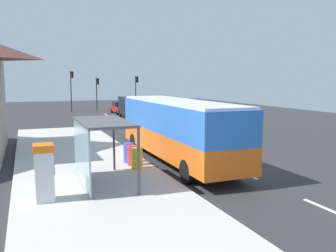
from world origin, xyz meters
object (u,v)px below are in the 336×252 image
traffic_light_far_side (72,85)px  traffic_light_median (97,89)px  recycling_bin_red (133,155)px  traffic_light_near_side (136,87)px  sedan_near (121,107)px  bus_shelter (95,136)px  recycling_bin_blue (129,153)px  bus (176,127)px  ticket_machine (44,172)px  recycling_bin_yellow (137,158)px  white_van (133,106)px

traffic_light_far_side → traffic_light_median: bearing=12.8°
recycling_bin_red → traffic_light_near_side: bearing=73.0°
sedan_near → bus_shelter: (-8.71, -30.62, 1.31)m
recycling_bin_red → traffic_light_far_side: size_ratio=0.18×
traffic_light_far_side → traffic_light_median: traffic_light_far_side is taller
recycling_bin_red → recycling_bin_blue: bearing=90.0°
bus → traffic_light_median: size_ratio=2.45×
bus → traffic_light_median: traffic_light_median is taller
bus → traffic_light_far_side: size_ratio=2.04×
ticket_machine → recycling_bin_yellow: ticket_machine is taller
bus → ticket_machine: bearing=-146.7°
recycling_bin_blue → traffic_light_median: bearing=82.0°
bus_shelter → traffic_light_near_side: bearing=70.9°
recycling_bin_red → traffic_light_median: bearing=82.1°
recycling_bin_red → bus_shelter: size_ratio=0.24×
white_van → traffic_light_median: traffic_light_median is taller
sedan_near → bus_shelter: bearing=-105.9°
sedan_near → bus_shelter: size_ratio=1.10×
white_van → traffic_light_near_side: size_ratio=1.09×
traffic_light_near_side → recycling_bin_red: bearing=-107.0°
recycling_bin_yellow → recycling_bin_red: 0.70m
ticket_machine → traffic_light_far_side: 36.94m
recycling_bin_yellow → traffic_light_near_side: size_ratio=0.20×
recycling_bin_red → recycling_bin_blue: size_ratio=1.00×
recycling_bin_blue → traffic_light_median: 33.11m
recycling_bin_red → traffic_light_near_side: (9.70, 31.80, 2.52)m
white_van → ticket_machine: 28.23m
bus_shelter → ticket_machine: bearing=-146.0°
traffic_light_far_side → recycling_bin_yellow: bearing=-91.9°
traffic_light_near_side → bus_shelter: traffic_light_near_side is taller
white_van → recycling_bin_blue: size_ratio=5.48×
white_van → recycling_bin_yellow: white_van is taller
sedan_near → traffic_light_near_side: traffic_light_near_side is taller
ticket_machine → sedan_near: bearing=71.5°
white_van → bus_shelter: (-8.61, -24.84, 0.75)m
sedan_near → traffic_light_near_side: bearing=49.4°
white_van → recycling_bin_red: 23.20m
recycling_bin_blue → traffic_light_near_side: traffic_light_near_side is taller
recycling_bin_blue → traffic_light_far_side: (1.10, 31.90, 2.91)m
bus → white_van: bearing=79.8°
recycling_bin_yellow → bus_shelter: bus_shelter is taller
bus → recycling_bin_red: bus is taller
ticket_machine → bus_shelter: bearing=34.0°
recycling_bin_yellow → traffic_light_far_side: size_ratio=0.18×
sedan_near → recycling_bin_yellow: (-6.50, -28.77, -0.14)m
recycling_bin_red → recycling_bin_yellow: bearing=-90.0°
traffic_light_far_side → bus_shelter: bearing=-95.4°
white_van → traffic_light_near_side: 10.24m
white_van → traffic_light_median: bearing=99.2°
traffic_light_near_side → traffic_light_far_side: 8.65m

